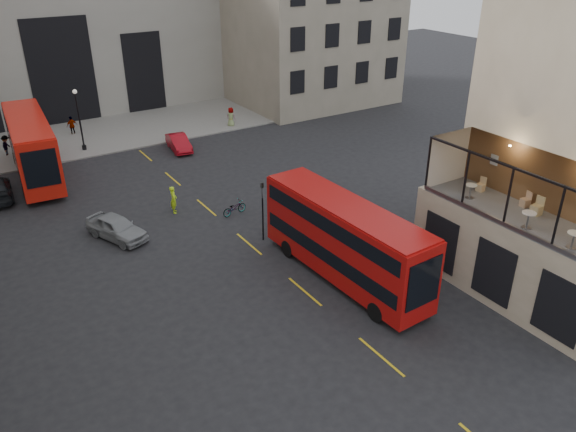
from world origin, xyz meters
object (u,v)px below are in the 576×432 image
cafe_chair_b (537,209)px  pedestrian_d (231,117)px  street_lamp_b (80,124)px  cafe_chair_d (481,187)px  cyclist (174,200)px  bus_far (32,145)px  bicycle (234,208)px  car_b (179,143)px  bus_near (344,237)px  cafe_table_near (574,238)px  pedestrian_b (6,146)px  car_a (117,227)px  cafe_chair_c (525,202)px  pedestrian_c (72,126)px  traffic_light_near (263,204)px  cafe_table_far (471,189)px

cafe_chair_b → pedestrian_d: bearing=88.9°
street_lamp_b → cafe_chair_d: bearing=-66.8°
street_lamp_b → cyclist: street_lamp_b is taller
bus_far → bicycle: size_ratio=6.54×
car_b → cafe_chair_d: cafe_chair_d is taller
bus_near → cafe_chair_d: cafe_chair_d is taller
bus_far → bicycle: bus_far is taller
bicycle → cafe_table_near: size_ratio=2.46×
cafe_chair_b → car_b: bearing=101.9°
bus_near → cafe_chair_b: (6.74, -6.16, 2.40)m
bus_far → car_b: bearing=-0.7°
pedestrian_b → cafe_chair_d: size_ratio=2.37×
bicycle → cafe_table_near: 20.66m
cyclist → pedestrian_b: 19.22m
car_a → cafe_table_near: cafe_table_near is taller
street_lamp_b → cafe_chair_c: size_ratio=6.74×
pedestrian_b → pedestrian_c: bearing=-39.3°
pedestrian_c → pedestrian_b: bearing=11.9°
car_a → cafe_table_near: bearing=-76.9°
cafe_chair_d → car_b: bearing=103.2°
cafe_table_near → cafe_chair_d: cafe_chair_d is taller
bicycle → bus_far: bearing=25.9°
car_b → street_lamp_b: bearing=156.2°
street_lamp_b → bicycle: bearing=-73.9°
bicycle → cyclist: bearing=44.0°
car_a → cafe_chair_b: cafe_chair_b is taller
pedestrian_d → cafe_chair_c: (-0.31, -32.54, 3.89)m
car_b → pedestrian_b: size_ratio=2.25×
bus_near → car_b: bearing=88.9°
traffic_light_near → cafe_table_near: bearing=-65.9°
street_lamp_b → bus_far: 6.14m
cyclist → bus_near: bearing=-139.2°
pedestrian_b → cafe_table_far: 37.91m
cyclist → cafe_table_near: cafe_table_near is taller
cafe_chair_c → cafe_table_far: bearing=124.7°
bus_far → cyclist: bus_far is taller
cafe_table_near → car_b: bearing=98.3°
cafe_table_near → pedestrian_c: bearing=105.3°
bus_near → car_b: size_ratio=2.75×
car_b → pedestrian_c: size_ratio=2.30×
bicycle → cafe_chair_b: size_ratio=1.98×
traffic_light_near → bus_far: size_ratio=0.32×
pedestrian_c → cafe_table_far: bearing=94.7°
street_lamp_b → pedestrian_c: 5.20m
bus_near → bicycle: 10.31m
bus_near → car_a: bearing=129.1°
cafe_table_far → cafe_chair_d: 1.24m
cafe_chair_c → street_lamp_b: bearing=112.2°
pedestrian_d → cafe_table_far: bearing=144.3°
bicycle → cafe_chair_c: size_ratio=2.30×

